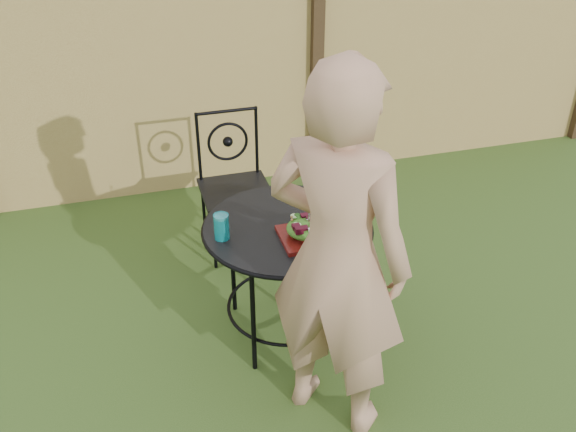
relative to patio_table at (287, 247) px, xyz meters
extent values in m
plane|color=#244215|center=(-0.53, -0.30, -0.59)|extent=(60.00, 60.00, 0.00)
cube|color=tan|center=(-0.53, 1.90, 0.31)|extent=(8.00, 0.05, 1.80)
cube|color=black|center=(0.77, 1.85, 0.36)|extent=(0.09, 0.09, 1.90)
cylinder|color=black|center=(0.00, 0.00, 0.13)|extent=(0.90, 0.90, 0.02)
torus|color=black|center=(0.00, 0.00, 0.12)|extent=(0.92, 0.92, 0.02)
torus|color=black|center=(0.00, 0.00, -0.41)|extent=(0.70, 0.70, 0.02)
cylinder|color=black|center=(0.26, 0.26, -0.23)|extent=(0.03, 0.03, 0.71)
cylinder|color=black|center=(-0.26, 0.26, -0.23)|extent=(0.03, 0.03, 0.71)
cylinder|color=black|center=(-0.26, -0.26, -0.23)|extent=(0.03, 0.03, 0.71)
cylinder|color=black|center=(0.26, -0.26, -0.23)|extent=(0.03, 0.03, 0.71)
cube|color=black|center=(-0.09, 0.92, -0.14)|extent=(0.46, 0.46, 0.03)
cylinder|color=black|center=(-0.09, 1.13, 0.35)|extent=(0.42, 0.02, 0.02)
torus|color=black|center=(-0.09, 1.13, 0.13)|extent=(0.28, 0.02, 0.28)
cylinder|color=black|center=(-0.29, 0.72, -0.37)|extent=(0.02, 0.02, 0.44)
cylinder|color=black|center=(0.11, 0.72, -0.37)|extent=(0.02, 0.02, 0.44)
cylinder|color=black|center=(-0.29, 1.12, -0.37)|extent=(0.02, 0.02, 0.44)
cylinder|color=black|center=(0.11, 1.12, -0.37)|extent=(0.02, 0.02, 0.44)
cylinder|color=black|center=(-0.29, 1.13, 0.11)|extent=(0.02, 0.02, 0.50)
cylinder|color=black|center=(0.11, 1.13, 0.11)|extent=(0.02, 0.02, 0.50)
imported|color=tan|center=(0.04, -0.64, 0.34)|extent=(0.79, 0.80, 1.86)
cube|color=#460E0A|center=(0.06, -0.15, 0.15)|extent=(0.27, 0.27, 0.02)
ellipsoid|color=#235614|center=(0.06, -0.15, 0.20)|extent=(0.21, 0.21, 0.08)
cylinder|color=silver|center=(0.07, -0.15, 0.33)|extent=(0.01, 0.01, 0.18)
cylinder|color=#0B7B83|center=(-0.36, -0.02, 0.21)|extent=(0.08, 0.08, 0.14)
camera|label=1|loc=(-0.80, -2.78, 1.98)|focal=40.00mm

